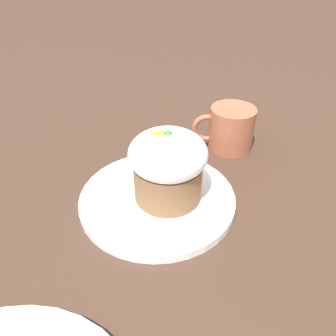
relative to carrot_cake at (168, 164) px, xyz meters
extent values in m
plane|color=#3D281E|center=(0.02, 0.00, -0.07)|extent=(4.00, 4.00, 0.00)
cylinder|color=white|center=(0.02, 0.00, -0.06)|extent=(0.22, 0.22, 0.01)
cylinder|color=brown|center=(0.00, 0.00, -0.03)|extent=(0.09, 0.09, 0.06)
ellipsoid|color=white|center=(0.00, 0.00, 0.02)|extent=(0.11, 0.11, 0.06)
cone|color=orange|center=(0.01, 0.00, 0.05)|extent=(0.02, 0.01, 0.01)
sphere|color=green|center=(0.00, 0.00, 0.05)|extent=(0.01, 0.01, 0.01)
cube|color=silver|center=(0.07, -0.01, -0.05)|extent=(0.09, 0.04, 0.00)
ellipsoid|color=silver|center=(0.01, 0.01, -0.05)|extent=(0.05, 0.04, 0.01)
cylinder|color=#9E563D|center=(-0.11, -0.15, -0.03)|extent=(0.08, 0.08, 0.08)
torus|color=#9E563D|center=(-0.07, -0.15, -0.03)|extent=(0.05, 0.01, 0.05)
camera|label=1|loc=(-0.01, 0.36, 0.25)|focal=35.00mm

